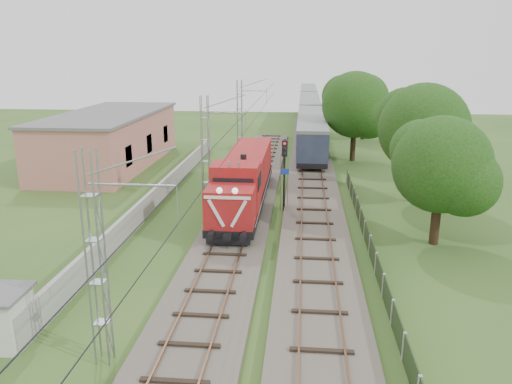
# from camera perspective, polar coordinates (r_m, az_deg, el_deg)

# --- Properties ---
(ground) EXTENTS (140.00, 140.00, 0.00)m
(ground) POSITION_cam_1_polar(r_m,az_deg,el_deg) (26.31, -4.10, -9.10)
(ground) COLOR #2D4F1D
(ground) RESTS_ON ground
(track_main) EXTENTS (4.20, 70.00, 0.45)m
(track_main) POSITION_cam_1_polar(r_m,az_deg,el_deg) (32.65, -2.11, -3.65)
(track_main) COLOR #6B6054
(track_main) RESTS_ON ground
(track_side) EXTENTS (4.20, 80.00, 0.45)m
(track_side) POSITION_cam_1_polar(r_m,az_deg,el_deg) (44.86, 6.40, 1.71)
(track_side) COLOR #6B6054
(track_side) RESTS_ON ground
(catenary) EXTENTS (3.31, 70.00, 8.00)m
(catenary) POSITION_cam_1_polar(r_m,az_deg,el_deg) (36.87, -5.72, 4.79)
(catenary) COLOR gray
(catenary) RESTS_ON ground
(boundary_wall) EXTENTS (0.25, 40.00, 1.50)m
(boundary_wall) POSITION_cam_1_polar(r_m,az_deg,el_deg) (38.46, -10.79, 0.00)
(boundary_wall) COLOR #9E9E99
(boundary_wall) RESTS_ON ground
(station_building) EXTENTS (8.40, 20.40, 5.22)m
(station_building) POSITION_cam_1_polar(r_m,az_deg,el_deg) (51.88, -16.35, 5.87)
(station_building) COLOR #B37160
(station_building) RESTS_ON ground
(fence) EXTENTS (0.12, 32.00, 1.20)m
(fence) POSITION_cam_1_polar(r_m,az_deg,el_deg) (28.77, 12.90, -5.93)
(fence) COLOR black
(fence) RESTS_ON ground
(locomotive) EXTENTS (2.92, 16.70, 4.24)m
(locomotive) POSITION_cam_1_polar(r_m,az_deg,el_deg) (35.76, -1.34, 1.48)
(locomotive) COLOR black
(locomotive) RESTS_ON ground
(coach_rake) EXTENTS (3.00, 66.95, 3.47)m
(coach_rake) POSITION_cam_1_polar(r_m,az_deg,el_deg) (78.61, 6.12, 9.53)
(coach_rake) COLOR black
(coach_rake) RESTS_ON ground
(signal_post) EXTENTS (0.56, 0.45, 5.18)m
(signal_post) POSITION_cam_1_polar(r_m,az_deg,el_deg) (34.93, 3.27, 3.40)
(signal_post) COLOR black
(signal_post) RESTS_ON ground
(relay_hut) EXTENTS (2.22, 2.22, 2.22)m
(relay_hut) POSITION_cam_1_polar(r_m,az_deg,el_deg) (22.25, -27.16, -12.66)
(relay_hut) COLOR silver
(relay_hut) RESTS_ON ground
(tree_a) EXTENTS (5.88, 5.60, 7.62)m
(tree_a) POSITION_cam_1_polar(r_m,az_deg,el_deg) (30.40, 20.55, 2.81)
(tree_a) COLOR #362216
(tree_a) RESTS_ON ground
(tree_b) EXTENTS (6.88, 6.55, 8.91)m
(tree_b) POSITION_cam_1_polar(r_m,az_deg,el_deg) (38.55, 18.71, 6.81)
(tree_b) COLOR #362216
(tree_b) RESTS_ON ground
(tree_c) EXTENTS (7.05, 6.72, 9.14)m
(tree_c) POSITION_cam_1_polar(r_m,az_deg,el_deg) (52.25, 11.35, 9.67)
(tree_c) COLOR #362216
(tree_c) RESTS_ON ground
(tree_d) EXTENTS (6.40, 6.10, 8.30)m
(tree_d) POSITION_cam_1_polar(r_m,az_deg,el_deg) (65.77, 12.38, 10.37)
(tree_d) COLOR #362216
(tree_d) RESTS_ON ground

